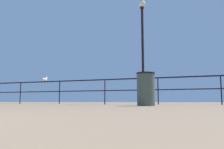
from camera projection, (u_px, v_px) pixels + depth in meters
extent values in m
cube|color=black|center=(130.00, 79.00, 9.21)|extent=(24.47, 0.05, 0.05)
cube|color=black|center=(130.00, 90.00, 9.15)|extent=(24.47, 0.04, 0.04)
cylinder|color=black|center=(20.00, 93.00, 11.03)|extent=(0.04, 0.04, 1.03)
cylinder|color=black|center=(60.00, 93.00, 10.28)|extent=(0.04, 0.04, 1.03)
cylinder|color=black|center=(105.00, 92.00, 9.52)|extent=(0.04, 0.04, 1.03)
cylinder|color=black|center=(158.00, 91.00, 8.77)|extent=(0.04, 0.04, 1.03)
cylinder|color=black|center=(221.00, 90.00, 8.02)|extent=(0.04, 0.04, 1.03)
cylinder|color=black|center=(144.00, 102.00, 9.26)|extent=(0.25, 0.25, 0.22)
cylinder|color=black|center=(143.00, 53.00, 9.51)|extent=(0.10, 0.10, 3.87)
cylinder|color=black|center=(142.00, 8.00, 9.74)|extent=(0.17, 0.17, 0.06)
sphere|color=silver|center=(142.00, 4.00, 9.76)|extent=(0.30, 0.30, 0.30)
cone|color=black|center=(142.00, 0.00, 9.78)|extent=(0.12, 0.12, 0.10)
ellipsoid|color=white|center=(44.00, 80.00, 10.64)|extent=(0.18, 0.30, 0.16)
ellipsoid|color=gray|center=(45.00, 79.00, 10.64)|extent=(0.14, 0.27, 0.06)
sphere|color=white|center=(46.00, 78.00, 10.77)|extent=(0.13, 0.13, 0.13)
cone|color=gold|center=(47.00, 78.00, 10.85)|extent=(0.05, 0.05, 0.05)
cube|color=gray|center=(42.00, 79.00, 10.49)|extent=(0.08, 0.10, 0.02)
cylinder|color=#414B41|center=(146.00, 90.00, 6.00)|extent=(0.47, 0.47, 0.84)
cylinder|color=black|center=(145.00, 73.00, 6.06)|extent=(0.49, 0.49, 0.04)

